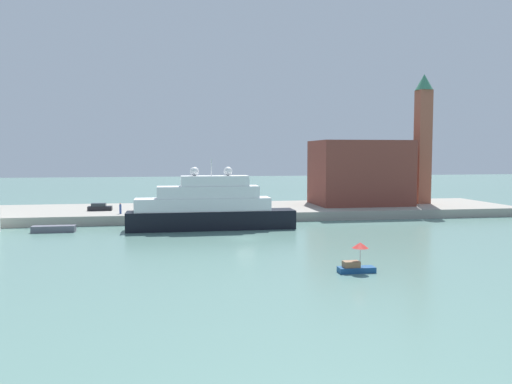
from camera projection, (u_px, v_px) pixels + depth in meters
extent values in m
plane|color=slate|center=(246.00, 238.00, 70.68)|extent=(400.00, 400.00, 0.00)
cube|color=gray|center=(225.00, 211.00, 97.19)|extent=(110.00, 22.04, 1.57)
cube|color=black|center=(212.00, 220.00, 79.27)|extent=(25.65, 4.44, 2.87)
cube|color=white|center=(203.00, 204.00, 78.88)|extent=(20.52, 4.09, 1.98)
cube|color=white|center=(208.00, 192.00, 78.87)|extent=(15.39, 3.73, 1.81)
cube|color=white|center=(215.00, 181.00, 78.91)|extent=(10.26, 3.38, 1.56)
cylinder|color=silver|center=(211.00, 167.00, 78.68)|extent=(0.16, 0.16, 2.62)
sphere|color=white|center=(228.00, 171.00, 79.15)|extent=(1.36, 1.36, 1.36)
sphere|color=white|center=(194.00, 171.00, 78.29)|extent=(1.36, 1.36, 1.36)
cube|color=navy|center=(356.00, 270.00, 50.32)|extent=(3.61, 1.29, 0.54)
cube|color=#8C6647|center=(351.00, 264.00, 50.18)|extent=(1.59, 1.03, 0.60)
cylinder|color=#B2B2B2|center=(360.00, 257.00, 50.29)|extent=(0.06, 0.06, 1.85)
cone|color=red|center=(360.00, 245.00, 50.20)|extent=(1.59, 1.59, 0.56)
cube|color=#595966|center=(54.00, 229.00, 76.31)|extent=(6.14, 1.72, 0.97)
cube|color=brown|center=(360.00, 173.00, 102.23)|extent=(17.96, 12.89, 12.60)
cube|color=#93513D|center=(423.00, 147.00, 104.03)|extent=(2.71, 2.71, 22.74)
cone|color=#387A5B|center=(424.00, 82.00, 103.09)|extent=(3.52, 3.52, 3.17)
cube|color=black|center=(100.00, 208.00, 91.23)|extent=(4.15, 1.66, 0.76)
cube|color=#262D33|center=(99.00, 205.00, 91.15)|extent=(2.49, 1.49, 0.54)
cylinder|color=#334C8C|center=(120.00, 209.00, 86.08)|extent=(0.36, 0.36, 1.59)
sphere|color=tan|center=(120.00, 204.00, 86.01)|extent=(0.24, 0.24, 0.24)
cylinder|color=black|center=(231.00, 211.00, 87.24)|extent=(0.39, 0.39, 0.65)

